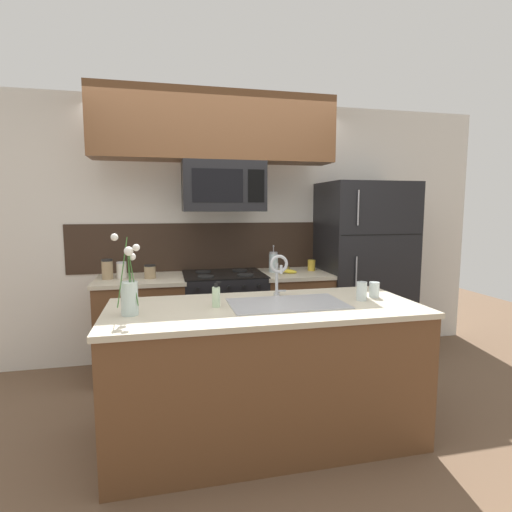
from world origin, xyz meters
The scene contains 22 objects.
ground_plane centered at (0.00, 0.00, 0.00)m, with size 10.00×10.00×0.00m, color brown.
rear_partition centered at (0.30, 1.28, 1.30)m, with size 5.20×0.10×2.60m, color silver.
splash_band centered at (0.00, 1.22, 1.15)m, with size 2.93×0.01×0.48m, color #332319.
back_counter_left centered at (-0.76, 0.90, 0.46)m, with size 0.80×0.65×0.91m.
back_counter_right centered at (0.70, 0.90, 0.46)m, with size 0.67×0.65×0.91m.
stove_range centered at (0.00, 0.90, 0.46)m, with size 0.76×0.64×0.93m.
microwave centered at (0.00, 0.88, 1.74)m, with size 0.74×0.40×0.45m.
upper_cabinet_band centered at (-0.06, 0.85, 2.26)m, with size 2.17×0.34×0.60m, color brown.
refrigerator centered at (1.46, 0.92, 0.90)m, with size 0.87×0.74×1.80m.
storage_jar_tall centered at (-1.05, 0.90, 1.00)m, with size 0.10×0.10×0.18m.
storage_jar_medium centered at (-0.93, 0.93, 0.98)m, with size 0.09×0.09×0.15m.
storage_jar_short centered at (-0.68, 0.86, 0.97)m, with size 0.10×0.10×0.12m.
banana_bunch centered at (0.63, 0.84, 0.93)m, with size 0.19×0.12×0.08m.
french_press centered at (0.51, 0.96, 1.01)m, with size 0.09×0.09×0.27m.
coffee_tin centered at (0.91, 0.95, 0.97)m, with size 0.08×0.08×0.11m, color gold.
island_counter centered at (0.09, -0.35, 0.46)m, with size 2.03×0.87×0.91m.
kitchen_sink centered at (0.24, -0.35, 0.84)m, with size 0.76×0.44×0.16m.
sink_faucet centered at (0.25, -0.13, 1.11)m, with size 0.14×0.14×0.31m.
dish_soap_bottle centered at (-0.22, -0.32, 0.98)m, with size 0.06×0.05×0.16m.
drinking_glass centered at (0.78, -0.36, 0.97)m, with size 0.07×0.07×0.13m.
spare_glass centered at (0.91, -0.29, 0.96)m, with size 0.07×0.07×0.11m.
flower_vase centered at (-0.75, -0.40, 1.04)m, with size 0.15×0.15×0.49m.
Camera 1 is at (-0.53, -2.82, 1.55)m, focal length 28.00 mm.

